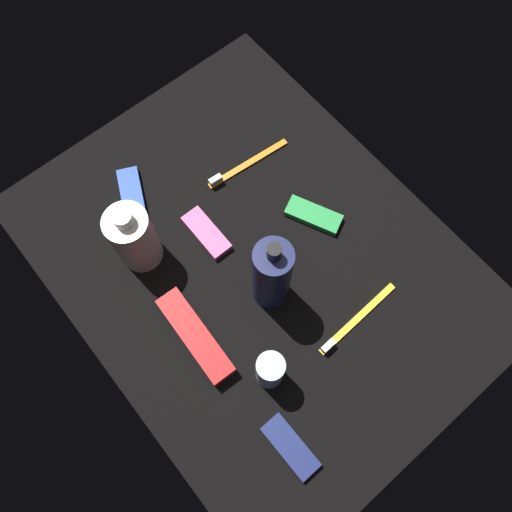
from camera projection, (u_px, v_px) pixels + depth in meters
ground_plane at (256, 263)px, 95.56cm from camera, size 84.00×64.00×1.20cm
lotion_bottle at (272, 275)px, 84.09cm from camera, size 6.33×6.33×21.48cm
bodywash_bottle at (134, 238)px, 88.63cm from camera, size 7.54×7.54×16.53cm
deodorant_stick at (270, 370)px, 82.89cm from camera, size 4.55×4.55×10.88cm
toothbrush_orange at (243, 165)px, 101.20cm from camera, size 2.89×18.03×2.10cm
toothbrush_yellow at (353, 322)px, 90.51cm from camera, size 1.92×18.03×2.10cm
toothpaste_box_red at (196, 336)px, 88.65cm from camera, size 17.79×5.26×3.20cm
snack_bar_navy at (290, 447)px, 83.36cm from camera, size 10.44×4.09×1.50cm
snack_bar_green at (313, 214)px, 97.45cm from camera, size 11.11×8.06×1.50cm
snack_bar_pink at (206, 233)px, 96.14cm from camera, size 10.42×4.06×1.50cm
snack_bar_blue at (132, 193)px, 98.95cm from camera, size 11.11×8.07×1.50cm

